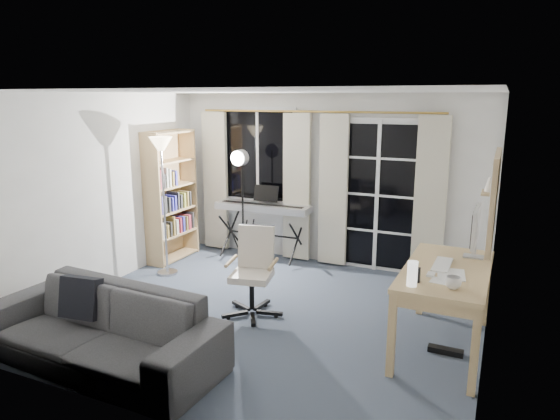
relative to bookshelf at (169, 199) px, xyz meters
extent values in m
cube|color=#3C4557|center=(2.12, -1.18, -0.90)|extent=(4.50, 4.00, 0.02)
cube|color=white|center=(1.07, 0.80, 0.61)|extent=(1.20, 0.06, 1.40)
cube|color=black|center=(1.07, 0.77, 0.61)|extent=(1.10, 0.02, 1.30)
cube|color=white|center=(1.07, 0.76, 0.61)|extent=(0.04, 0.03, 1.30)
cube|color=white|center=(2.87, 0.80, 0.13)|extent=(1.32, 0.06, 2.11)
cube|color=black|center=(2.57, 0.77, 0.13)|extent=(0.55, 0.02, 1.95)
cube|color=black|center=(3.17, 0.77, 0.13)|extent=(0.55, 0.02, 1.95)
cube|color=white|center=(2.87, 0.76, 0.13)|extent=(0.05, 0.04, 2.05)
cube|color=white|center=(2.87, 0.76, -0.34)|extent=(1.15, 0.03, 0.03)
cube|color=white|center=(2.87, 0.76, 0.16)|extent=(1.15, 0.03, 0.03)
cube|color=white|center=(2.87, 0.76, 0.66)|extent=(1.15, 0.03, 0.03)
cylinder|color=gold|center=(1.97, 0.72, 1.26)|extent=(3.50, 0.03, 0.03)
cube|color=beige|center=(0.37, 0.70, 0.19)|extent=(0.40, 0.07, 2.10)
cube|color=beige|center=(1.72, 0.70, 0.19)|extent=(0.40, 0.07, 2.10)
cube|color=beige|center=(2.27, 0.70, 0.19)|extent=(0.40, 0.07, 2.10)
cube|color=beige|center=(3.57, 0.70, 0.19)|extent=(0.40, 0.07, 2.10)
cube|color=#A68058|center=(0.03, -0.41, 0.05)|extent=(0.30, 0.03, 1.88)
cube|color=#A68058|center=(0.04, 0.44, 0.05)|extent=(0.30, 0.03, 1.88)
cube|color=#A68058|center=(-0.10, 0.02, 0.05)|extent=(0.04, 0.85, 1.88)
cube|color=#A68058|center=(0.03, 0.02, -0.87)|extent=(0.31, 0.85, 0.02)
cube|color=#A68058|center=(0.03, 0.02, -0.52)|extent=(0.31, 0.85, 0.02)
cube|color=#A68058|center=(0.03, 0.02, -0.16)|extent=(0.31, 0.85, 0.02)
cube|color=#A68058|center=(0.03, 0.02, 0.20)|extent=(0.31, 0.85, 0.02)
cube|color=#A68058|center=(0.03, 0.02, 0.56)|extent=(0.31, 0.85, 0.02)
cube|color=#A68058|center=(0.03, 0.02, 0.96)|extent=(0.31, 0.85, 0.02)
cube|color=beige|center=(0.05, -0.33, -0.38)|extent=(0.21, 0.06, 0.24)
cube|color=olive|center=(0.05, -0.24, -0.41)|extent=(0.21, 0.04, 0.19)
cube|color=#333333|center=(0.05, -0.16, -0.40)|extent=(0.21, 0.04, 0.22)
cube|color=olive|center=(0.05, -0.09, -0.36)|extent=(0.21, 0.04, 0.28)
cube|color=beige|center=(0.05, -0.02, -0.40)|extent=(0.21, 0.05, 0.22)
cube|color=#BF3649|center=(0.05, 0.07, -0.39)|extent=(0.21, 0.04, 0.23)
cube|color=#3A39AB|center=(0.05, 0.14, -0.39)|extent=(0.21, 0.05, 0.23)
cube|color=olive|center=(0.06, 0.22, -0.40)|extent=(0.21, 0.03, 0.22)
cube|color=#BF3649|center=(0.06, 0.29, -0.39)|extent=(0.21, 0.05, 0.22)
cube|color=#333333|center=(0.06, 0.38, -0.38)|extent=(0.21, 0.03, 0.25)
cube|color=#3A39AB|center=(0.05, -0.33, -0.02)|extent=(0.21, 0.03, 0.26)
cube|color=#333333|center=(0.05, -0.26, -0.02)|extent=(0.21, 0.06, 0.25)
cube|color=#333333|center=(0.05, -0.17, -0.04)|extent=(0.21, 0.04, 0.22)
cube|color=#3A39AB|center=(0.05, -0.10, -0.05)|extent=(0.21, 0.03, 0.20)
cube|color=#3A39AB|center=(0.05, -0.03, -0.04)|extent=(0.21, 0.04, 0.22)
cube|color=#333333|center=(0.05, 0.04, -0.02)|extent=(0.21, 0.03, 0.26)
cube|color=#333333|center=(0.05, 0.11, -0.04)|extent=(0.21, 0.05, 0.21)
cube|color=#A4AA3F|center=(0.05, 0.19, -0.04)|extent=(0.21, 0.04, 0.22)
cube|color=olive|center=(0.06, 0.26, -0.03)|extent=(0.21, 0.03, 0.23)
cube|color=#333333|center=(0.06, 0.33, -0.04)|extent=(0.21, 0.03, 0.22)
cube|color=#BF3649|center=(0.05, -0.33, 0.34)|extent=(0.21, 0.04, 0.27)
cube|color=#333333|center=(0.05, -0.26, 0.31)|extent=(0.21, 0.03, 0.20)
cube|color=beige|center=(0.05, -0.20, 0.35)|extent=(0.21, 0.03, 0.28)
cube|color=beige|center=(0.05, -0.13, 0.34)|extent=(0.21, 0.04, 0.26)
cube|color=olive|center=(0.05, -0.06, 0.32)|extent=(0.21, 0.03, 0.21)
cube|color=#3A39AB|center=(0.05, 0.01, 0.32)|extent=(0.21, 0.04, 0.22)
cylinder|color=#B2B2B7|center=(0.36, -0.57, -0.88)|extent=(0.29, 0.29, 0.03)
cylinder|color=#B2B2B7|center=(0.36, -0.57, -0.01)|extent=(0.03, 0.03, 1.71)
cone|color=#FFE5B2|center=(0.36, -0.57, 0.87)|extent=(0.31, 0.31, 0.18)
cylinder|color=black|center=(0.73, 0.50, -0.52)|extent=(0.05, 0.68, 0.61)
cylinder|color=black|center=(0.73, 0.50, -0.52)|extent=(0.05, 0.68, 0.61)
cylinder|color=black|center=(1.82, 0.53, -0.52)|extent=(0.05, 0.68, 0.61)
cylinder|color=black|center=(1.82, 0.53, -0.52)|extent=(0.05, 0.68, 0.61)
cylinder|color=black|center=(1.28, 0.52, -0.52)|extent=(1.08, 0.06, 0.03)
cube|color=silver|center=(1.28, 0.52, -0.10)|extent=(1.42, 0.40, 0.10)
cube|color=white|center=(1.28, 0.43, -0.07)|extent=(1.30, 0.19, 0.02)
cube|color=black|center=(1.28, 0.47, -0.06)|extent=(1.26, 0.12, 0.01)
cube|color=black|center=(1.27, 0.63, 0.08)|extent=(0.38, 0.09, 0.23)
cylinder|color=black|center=(1.19, 0.26, -0.59)|extent=(0.03, 0.26, 0.67)
cylinder|color=black|center=(1.03, 0.36, -0.59)|extent=(0.22, 0.15, 0.67)
cylinder|color=black|center=(1.02, 0.17, -0.59)|extent=(0.23, 0.13, 0.67)
cylinder|color=black|center=(1.08, 0.27, 0.06)|extent=(0.03, 0.03, 1.16)
cylinder|color=silver|center=(1.08, 0.22, 0.63)|extent=(0.23, 0.13, 0.22)
cylinder|color=white|center=(1.07, 0.15, 0.63)|extent=(0.19, 0.03, 0.19)
cube|color=black|center=(2.21, -1.23, -0.85)|extent=(0.29, 0.10, 0.04)
cylinder|color=black|center=(2.28, -1.21, -0.87)|extent=(0.05, 0.05, 0.05)
cube|color=black|center=(2.04, -1.07, -0.85)|extent=(0.08, 0.29, 0.04)
cylinder|color=black|center=(2.04, -1.00, -0.87)|extent=(0.05, 0.05, 0.05)
cube|color=black|center=(1.83, -1.19, -0.85)|extent=(0.28, 0.16, 0.04)
cylinder|color=black|center=(1.77, -1.16, -0.87)|extent=(0.05, 0.05, 0.05)
cube|color=black|center=(1.88, -1.42, -0.85)|extent=(0.23, 0.25, 0.04)
cylinder|color=black|center=(1.83, -1.47, -0.87)|extent=(0.05, 0.05, 0.05)
cube|color=black|center=(2.11, -1.44, -0.85)|extent=(0.18, 0.27, 0.04)
cylinder|color=black|center=(2.15, -1.51, -0.87)|extent=(0.05, 0.05, 0.05)
cylinder|color=black|center=(2.01, -1.27, -0.64)|extent=(0.06, 0.06, 0.36)
cube|color=beige|center=(2.01, -1.27, -0.44)|extent=(0.49, 0.49, 0.07)
cube|color=beige|center=(1.97, -1.07, -0.17)|extent=(0.41, 0.19, 0.48)
cube|color=black|center=(1.97, -1.04, -0.15)|extent=(0.39, 0.17, 0.44)
cylinder|color=#A68058|center=(1.78, -1.30, -0.29)|extent=(0.11, 0.36, 0.04)
cylinder|color=#A68058|center=(2.24, -1.20, -0.29)|extent=(0.11, 0.36, 0.04)
cube|color=tan|center=(4.00, -1.17, -0.12)|extent=(0.77, 1.50, 0.04)
cube|color=tan|center=(4.00, -1.17, -0.19)|extent=(0.73, 1.46, 0.11)
cube|color=tan|center=(3.66, -1.87, -0.52)|extent=(0.06, 0.06, 0.76)
cube|color=tan|center=(4.32, -1.88, -0.52)|extent=(0.06, 0.06, 0.76)
cube|color=tan|center=(3.69, -0.47, -0.52)|extent=(0.06, 0.06, 0.76)
cube|color=tan|center=(4.35, -0.48, -0.52)|extent=(0.06, 0.06, 0.76)
cube|color=silver|center=(4.20, -0.72, -0.09)|extent=(0.19, 0.13, 0.02)
cube|color=silver|center=(4.20, -0.72, 0.05)|extent=(0.04, 0.03, 0.23)
cube|color=silver|center=(4.20, -0.72, 0.22)|extent=(0.05, 0.58, 0.36)
cube|color=black|center=(4.18, -0.72, 0.22)|extent=(0.02, 0.53, 0.32)
cube|color=white|center=(3.95, -1.11, -0.09)|extent=(0.16, 0.45, 0.02)
cube|color=white|center=(3.89, -1.43, -0.09)|extent=(0.07, 0.11, 0.02)
cube|color=white|center=(4.06, -1.33, -0.09)|extent=(0.27, 0.35, 0.01)
cube|color=white|center=(4.02, -1.54, -0.09)|extent=(0.24, 0.18, 0.00)
cube|color=black|center=(3.81, -1.64, -0.03)|extent=(0.05, 0.04, 0.13)
cylinder|color=white|center=(3.78, -1.75, 0.01)|extent=(0.09, 0.09, 0.21)
cube|color=black|center=(4.06, -1.28, -0.87)|extent=(0.32, 0.09, 0.05)
imported|color=silver|center=(4.10, -1.67, -0.03)|extent=(0.13, 0.11, 0.13)
cube|color=#A68058|center=(4.35, -1.53, 0.66)|extent=(0.04, 0.94, 0.74)
cube|color=white|center=(4.33, -1.53, 0.66)|extent=(0.01, 0.84, 0.64)
cube|color=#A68058|center=(4.35, -0.63, 0.71)|extent=(0.03, 0.42, 0.32)
cube|color=#5B994C|center=(4.34, -0.63, 0.71)|extent=(0.00, 0.36, 0.26)
cube|color=#A68058|center=(4.28, -0.13, 0.46)|extent=(0.16, 0.30, 0.02)
cone|color=beige|center=(4.28, -0.13, 0.55)|extent=(0.12, 0.12, 0.15)
imported|color=#2B2B2D|center=(1.25, -2.73, -0.45)|extent=(2.31, 0.78, 0.89)
cube|color=black|center=(0.92, -2.61, -0.37)|extent=(0.41, 0.26, 0.40)
camera|label=1|loc=(4.40, -5.79, 1.45)|focal=32.00mm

